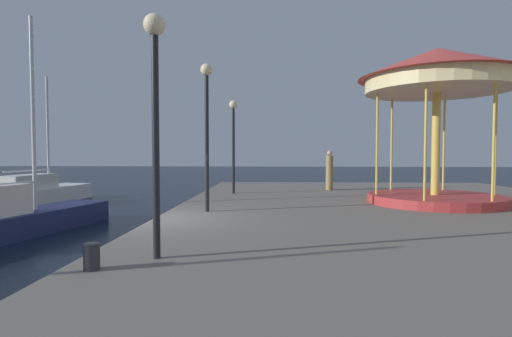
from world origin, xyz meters
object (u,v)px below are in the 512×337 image
(carousel, at_px, (437,87))
(lamp_post_mid_promenade, at_px, (207,111))
(person_near_carousel, at_px, (329,171))
(lamp_post_near_edge, at_px, (155,91))
(bollard_south, at_px, (92,257))
(lamp_post_far_end, at_px, (233,129))
(sailboat_navy, at_px, (1,219))
(sailboat_white, at_px, (36,193))

(carousel, height_order, lamp_post_mid_promenade, carousel)
(lamp_post_mid_promenade, xyz_separation_m, person_near_carousel, (4.56, 6.92, -2.12))
(lamp_post_near_edge, relative_size, bollard_south, 10.09)
(bollard_south, distance_m, person_near_carousel, 13.81)
(lamp_post_far_end, height_order, bollard_south, lamp_post_far_end)
(carousel, relative_size, lamp_post_near_edge, 1.32)
(lamp_post_mid_promenade, xyz_separation_m, lamp_post_far_end, (0.22, 5.14, -0.23))
(sailboat_navy, bearing_deg, bollard_south, -44.64)
(bollard_south, bearing_deg, lamp_post_near_edge, 41.12)
(carousel, bearing_deg, bollard_south, -135.64)
(lamp_post_far_end, bearing_deg, sailboat_white, 169.83)
(lamp_post_far_end, bearing_deg, person_near_carousel, 22.24)
(person_near_carousel, bearing_deg, bollard_south, -112.42)
(person_near_carousel, bearing_deg, sailboat_white, 179.94)
(lamp_post_mid_promenade, bearing_deg, lamp_post_far_end, 87.60)
(carousel, xyz_separation_m, lamp_post_mid_promenade, (-7.57, -2.26, -1.01))
(bollard_south, relative_size, person_near_carousel, 0.21)
(sailboat_navy, bearing_deg, lamp_post_near_edge, -36.85)
(lamp_post_mid_promenade, relative_size, bollard_south, 10.99)
(lamp_post_near_edge, relative_size, person_near_carousel, 2.17)
(sailboat_navy, distance_m, lamp_post_mid_promenade, 6.84)
(lamp_post_mid_promenade, bearing_deg, bollard_south, -96.83)
(sailboat_white, xyz_separation_m, carousel, (17.34, -4.68, 4.23))
(carousel, relative_size, lamp_post_far_end, 1.34)
(sailboat_white, relative_size, person_near_carousel, 3.55)
(lamp_post_near_edge, height_order, lamp_post_mid_promenade, lamp_post_mid_promenade)
(sailboat_navy, height_order, person_near_carousel, sailboat_navy)
(lamp_post_near_edge, bearing_deg, sailboat_white, 129.21)
(sailboat_navy, distance_m, bollard_south, 7.51)
(lamp_post_near_edge, height_order, person_near_carousel, lamp_post_near_edge)
(sailboat_white, xyz_separation_m, sailboat_navy, (3.74, -7.50, 0.03))
(lamp_post_mid_promenade, bearing_deg, sailboat_white, 144.63)
(sailboat_navy, relative_size, lamp_post_mid_promenade, 1.64)
(lamp_post_mid_promenade, height_order, person_near_carousel, lamp_post_mid_promenade)
(lamp_post_near_edge, bearing_deg, carousel, 44.68)
(lamp_post_near_edge, relative_size, lamp_post_mid_promenade, 0.92)
(sailboat_white, relative_size, bollard_south, 16.53)
(carousel, bearing_deg, lamp_post_mid_promenade, -163.38)
(person_near_carousel, bearing_deg, lamp_post_near_edge, -110.36)
(lamp_post_near_edge, bearing_deg, lamp_post_far_end, 89.27)
(carousel, distance_m, lamp_post_far_end, 8.00)
(sailboat_navy, relative_size, person_near_carousel, 3.86)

